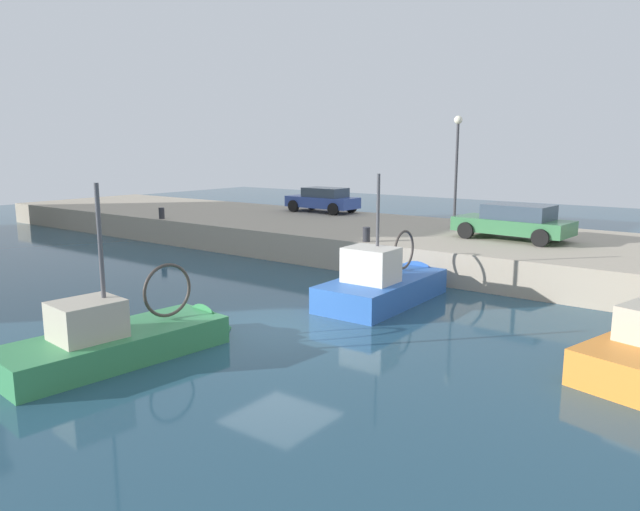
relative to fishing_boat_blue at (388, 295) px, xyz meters
The scene contains 9 objects.
water_surface 4.40m from the fishing_boat_blue, behind, with size 80.00×80.00×0.00m, color navy.
quay_wall 7.22m from the fishing_boat_blue, ahead, with size 9.00×56.00×1.20m, color #ADA08C.
fishing_boat_blue is the anchor object (origin of this frame).
fishing_boat_green 8.19m from the fishing_boat_blue, 164.63° to the left, with size 5.95×2.48×4.80m.
parked_car_green 7.20m from the fishing_boat_blue, 12.69° to the right, with size 2.33×4.43×1.36m.
parked_car_blue 14.44m from the fishing_boat_blue, 44.73° to the left, with size 1.90×4.05×1.34m.
mooring_bollard_mid 4.29m from the fishing_boat_blue, 42.24° to the left, with size 0.28×0.28×0.55m, color #2D2D33.
mooring_bollard_north 15.10m from the fishing_boat_blue, 78.44° to the left, with size 0.28×0.28×0.55m, color #2D2D33.
quay_streetlamp 9.84m from the fishing_boat_blue, 11.43° to the left, with size 0.36×0.36×4.83m.
Camera 1 is at (-11.38, -9.85, 4.74)m, focal length 33.33 mm.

